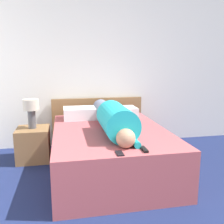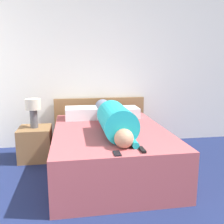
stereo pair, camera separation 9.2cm
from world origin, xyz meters
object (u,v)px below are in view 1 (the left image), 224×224
bed (110,150)px  pillow_second (118,112)px  person_lying (112,118)px  cell_phone (120,153)px  table_lamp (31,109)px  tv_remote (144,149)px  pillow_near_headboard (83,113)px  nightstand (34,144)px

bed → pillow_second: bearing=68.8°
person_lying → cell_phone: size_ratio=13.43×
table_lamp → tv_remote: (1.19, -1.40, -0.18)m
pillow_near_headboard → pillow_second: bearing=0.0°
pillow_near_headboard → tv_remote: pillow_near_headboard is taller
table_lamp → pillow_second: 1.29m
person_lying → cell_phone: bearing=-96.7°
bed → pillow_second: pillow_second is taller
pillow_second → tv_remote: (-0.09, -1.52, -0.06)m
person_lying → tv_remote: 0.81m
nightstand → table_lamp: table_lamp is taller
pillow_second → tv_remote: 1.53m
nightstand → tv_remote: 1.87m
table_lamp → pillow_near_headboard: bearing=9.4°
table_lamp → cell_phone: 1.73m
pillow_second → bed: bearing=-111.2°
nightstand → pillow_near_headboard: pillow_near_headboard is taller
table_lamp → pillow_near_headboard: table_lamp is taller
table_lamp → tv_remote: bearing=-49.8°
pillow_near_headboard → tv_remote: (0.46, -1.52, -0.07)m
person_lying → tv_remote: person_lying is taller
bed → tv_remote: size_ratio=12.95×
cell_phone → bed: bearing=85.2°
pillow_second → tv_remote: bearing=-93.3°
nightstand → tv_remote: bearing=-49.8°
person_lying → pillow_near_headboard: size_ratio=3.01×
tv_remote → cell_phone: bearing=-170.5°
pillow_second → cell_phone: bearing=-102.3°
person_lying → tv_remote: size_ratio=11.64×
pillow_near_headboard → tv_remote: 1.59m
bed → cell_phone: size_ratio=14.94×
pillow_near_headboard → tv_remote: bearing=-73.4°
nightstand → table_lamp: bearing=-90.0°
table_lamp → pillow_second: size_ratio=0.75×
nightstand → pillow_second: bearing=5.4°
bed → nightstand: size_ratio=4.10×
person_lying → cell_phone: 0.84m
nightstand → cell_phone: cell_phone is taller
pillow_second → cell_phone: pillow_second is taller
cell_phone → tv_remote: bearing=9.5°
nightstand → table_lamp: (0.00, -0.00, 0.51)m
table_lamp → pillow_second: table_lamp is taller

